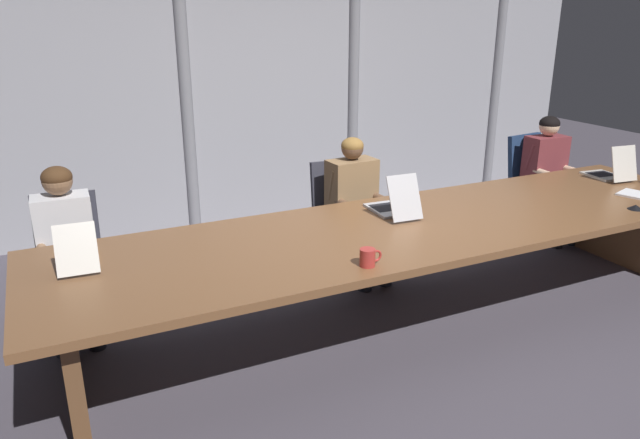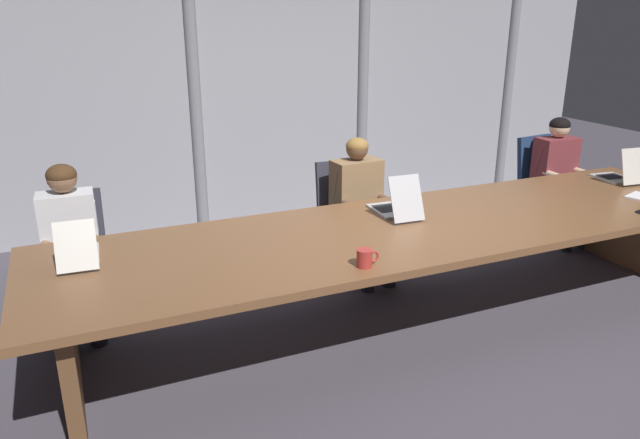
{
  "view_description": "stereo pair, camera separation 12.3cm",
  "coord_description": "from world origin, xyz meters",
  "px_view_note": "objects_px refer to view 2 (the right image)",
  "views": [
    {
      "loc": [
        -2.25,
        -3.14,
        2.09
      ],
      "look_at": [
        -0.69,
        0.09,
        0.85
      ],
      "focal_mm": 33.37,
      "sensor_mm": 36.0,
      "label": 1
    },
    {
      "loc": [
        -2.13,
        -3.19,
        2.09
      ],
      "look_at": [
        -0.69,
        0.09,
        0.85
      ],
      "focal_mm": 33.37,
      "sensor_mm": 36.0,
      "label": 2
    }
  ],
  "objects_px": {
    "office_chair_left_end": "(76,274)",
    "office_chair_left_mid": "(347,231)",
    "person_left_end": "(70,240)",
    "person_center": "(560,173)",
    "coffee_mug_near": "(365,258)",
    "laptop_left_mid": "(395,206)",
    "laptop_left_end": "(78,252)",
    "person_left_mid": "(361,201)",
    "laptop_center": "(620,174)",
    "office_chair_center": "(544,199)"
  },
  "relations": [
    {
      "from": "person_left_end",
      "to": "coffee_mug_near",
      "type": "xyz_separation_m",
      "value": [
        1.51,
        -1.37,
        0.14
      ]
    },
    {
      "from": "laptop_left_mid",
      "to": "office_chair_left_end",
      "type": "xyz_separation_m",
      "value": [
        -2.13,
        0.8,
        -0.47
      ]
    },
    {
      "from": "laptop_center",
      "to": "office_chair_left_end",
      "type": "height_order",
      "value": "laptop_center"
    },
    {
      "from": "office_chair_left_end",
      "to": "person_left_end",
      "type": "bearing_deg",
      "value": 6.92
    },
    {
      "from": "laptop_left_end",
      "to": "office_chair_center",
      "type": "bearing_deg",
      "value": -76.05
    },
    {
      "from": "laptop_left_mid",
      "to": "person_left_mid",
      "type": "xyz_separation_m",
      "value": [
        0.07,
        0.65,
        -0.15
      ]
    },
    {
      "from": "laptop_left_mid",
      "to": "laptop_center",
      "type": "distance_m",
      "value": 2.2
    },
    {
      "from": "laptop_center",
      "to": "office_chair_left_mid",
      "type": "relative_size",
      "value": 0.47
    },
    {
      "from": "person_left_end",
      "to": "coffee_mug_near",
      "type": "distance_m",
      "value": 2.04
    },
    {
      "from": "office_chair_left_mid",
      "to": "person_center",
      "type": "relative_size",
      "value": 0.78
    },
    {
      "from": "person_left_end",
      "to": "person_center",
      "type": "xyz_separation_m",
      "value": [
        4.33,
        0.0,
        0.01
      ]
    },
    {
      "from": "office_chair_left_mid",
      "to": "person_left_mid",
      "type": "relative_size",
      "value": 0.79
    },
    {
      "from": "office_chair_left_end",
      "to": "office_chair_center",
      "type": "height_order",
      "value": "office_chair_center"
    },
    {
      "from": "laptop_left_end",
      "to": "laptop_left_mid",
      "type": "distance_m",
      "value": 2.09
    },
    {
      "from": "person_center",
      "to": "coffee_mug_near",
      "type": "bearing_deg",
      "value": -61.37
    },
    {
      "from": "laptop_left_end",
      "to": "office_chair_left_end",
      "type": "distance_m",
      "value": 0.91
    },
    {
      "from": "office_chair_left_mid",
      "to": "office_chair_left_end",
      "type": "bearing_deg",
      "value": -83.8
    },
    {
      "from": "coffee_mug_near",
      "to": "laptop_center",
      "type": "bearing_deg",
      "value": 14.5
    },
    {
      "from": "person_left_end",
      "to": "laptop_left_end",
      "type": "bearing_deg",
      "value": 5.24
    },
    {
      "from": "office_chair_left_end",
      "to": "office_chair_left_mid",
      "type": "relative_size",
      "value": 0.99
    },
    {
      "from": "office_chair_center",
      "to": "person_left_mid",
      "type": "bearing_deg",
      "value": -92.38
    },
    {
      "from": "office_chair_center",
      "to": "laptop_left_mid",
      "type": "bearing_deg",
      "value": -76.48
    },
    {
      "from": "laptop_center",
      "to": "laptop_left_end",
      "type": "bearing_deg",
      "value": 96.13
    },
    {
      "from": "office_chair_center",
      "to": "person_left_end",
      "type": "xyz_separation_m",
      "value": [
        -4.32,
        -0.16,
        0.3
      ]
    },
    {
      "from": "laptop_left_mid",
      "to": "coffee_mug_near",
      "type": "distance_m",
      "value": 0.96
    },
    {
      "from": "laptop_center",
      "to": "person_left_end",
      "type": "relative_size",
      "value": 0.37
    },
    {
      "from": "office_chair_left_mid",
      "to": "person_center",
      "type": "bearing_deg",
      "value": 92.13
    },
    {
      "from": "laptop_left_mid",
      "to": "office_chair_left_end",
      "type": "relative_size",
      "value": 0.53
    },
    {
      "from": "office_chair_center",
      "to": "person_left_mid",
      "type": "relative_size",
      "value": 0.83
    },
    {
      "from": "person_left_end",
      "to": "office_chair_left_end",
      "type": "bearing_deg",
      "value": -178.76
    },
    {
      "from": "laptop_center",
      "to": "coffee_mug_near",
      "type": "relative_size",
      "value": 3.11
    },
    {
      "from": "office_chair_left_end",
      "to": "coffee_mug_near",
      "type": "bearing_deg",
      "value": 51.94
    },
    {
      "from": "person_left_end",
      "to": "coffee_mug_near",
      "type": "height_order",
      "value": "person_left_end"
    },
    {
      "from": "laptop_left_end",
      "to": "person_center",
      "type": "bearing_deg",
      "value": -78.1
    },
    {
      "from": "laptop_left_end",
      "to": "person_left_end",
      "type": "relative_size",
      "value": 0.39
    },
    {
      "from": "laptop_center",
      "to": "person_left_mid",
      "type": "xyz_separation_m",
      "value": [
        -2.13,
        0.65,
        -0.15
      ]
    },
    {
      "from": "office_chair_left_mid",
      "to": "office_chair_center",
      "type": "bearing_deg",
      "value": 96.27
    },
    {
      "from": "laptop_left_mid",
      "to": "person_left_mid",
      "type": "distance_m",
      "value": 0.67
    },
    {
      "from": "person_left_end",
      "to": "coffee_mug_near",
      "type": "bearing_deg",
      "value": 49.39
    },
    {
      "from": "laptop_left_mid",
      "to": "person_center",
      "type": "distance_m",
      "value": 2.29
    },
    {
      "from": "laptop_center",
      "to": "laptop_left_mid",
      "type": "bearing_deg",
      "value": 96.34
    },
    {
      "from": "laptop_center",
      "to": "person_left_end",
      "type": "height_order",
      "value": "person_left_end"
    },
    {
      "from": "coffee_mug_near",
      "to": "laptop_left_end",
      "type": "bearing_deg",
      "value": 153.22
    },
    {
      "from": "office_chair_left_end",
      "to": "office_chair_left_mid",
      "type": "distance_m",
      "value": 2.15
    },
    {
      "from": "person_left_end",
      "to": "person_left_mid",
      "type": "bearing_deg",
      "value": 91.79
    },
    {
      "from": "person_left_end",
      "to": "person_center",
      "type": "bearing_deg",
      "value": 91.77
    },
    {
      "from": "office_chair_left_end",
      "to": "person_center",
      "type": "height_order",
      "value": "person_center"
    },
    {
      "from": "office_chair_left_end",
      "to": "person_left_end",
      "type": "relative_size",
      "value": 0.78
    },
    {
      "from": "office_chair_center",
      "to": "coffee_mug_near",
      "type": "relative_size",
      "value": 7.02
    },
    {
      "from": "office_chair_left_mid",
      "to": "laptop_center",
      "type": "bearing_deg",
      "value": 76.0
    }
  ]
}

